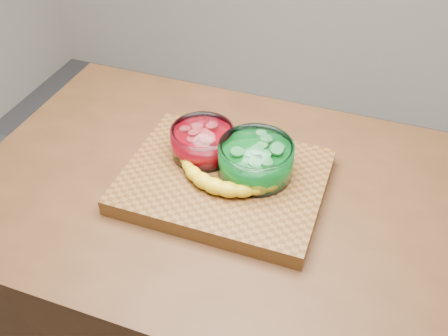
% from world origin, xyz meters
% --- Properties ---
extents(counter, '(1.20, 0.80, 0.90)m').
position_xyz_m(counter, '(0.00, 0.00, 0.45)').
color(counter, '#4E2E17').
rests_on(counter, ground).
extents(cutting_board, '(0.45, 0.35, 0.04)m').
position_xyz_m(cutting_board, '(0.00, 0.00, 0.92)').
color(cutting_board, brown).
rests_on(cutting_board, counter).
extents(bowl_red, '(0.15, 0.15, 0.07)m').
position_xyz_m(bowl_red, '(-0.07, 0.06, 0.97)').
color(bowl_red, white).
rests_on(bowl_red, cutting_board).
extents(bowl_green, '(0.17, 0.17, 0.08)m').
position_xyz_m(bowl_green, '(0.06, 0.03, 0.98)').
color(bowl_green, white).
rests_on(bowl_green, cutting_board).
extents(banana, '(0.27, 0.13, 0.04)m').
position_xyz_m(banana, '(0.01, -0.03, 0.96)').
color(banana, yellow).
rests_on(banana, cutting_board).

